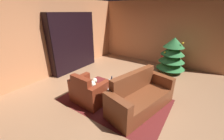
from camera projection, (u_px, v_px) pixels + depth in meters
name	position (u px, v px, depth m)	size (l,w,h in m)	color
ground_plane	(119.00, 92.00, 4.14)	(7.71, 7.71, 0.00)	#9A6D4B
wall_back	(159.00, 33.00, 6.08)	(5.47, 0.06, 2.69)	#CA7F51
wall_left	(56.00, 38.00, 5.02)	(0.06, 6.54, 2.69)	#CA7F51
area_rug	(115.00, 100.00, 3.76)	(2.70, 1.82, 0.01)	maroon
bookshelf_unit	(75.00, 43.00, 5.50)	(0.33, 2.02, 2.20)	black
armchair_red	(89.00, 92.00, 3.61)	(0.92, 0.71, 0.80)	maroon
couch_red	(140.00, 97.00, 3.36)	(1.13, 1.91, 0.89)	brown
coffee_table	(114.00, 85.00, 3.75)	(0.66, 0.66, 0.42)	black
book_stack_on_table	(116.00, 81.00, 3.74)	(0.25, 0.18, 0.11)	#D1BF56
bottle_on_table	(112.00, 83.00, 3.53)	(0.07, 0.07, 0.31)	#2F374F
decorated_tree	(172.00, 55.00, 5.27)	(1.06, 1.06, 1.35)	brown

